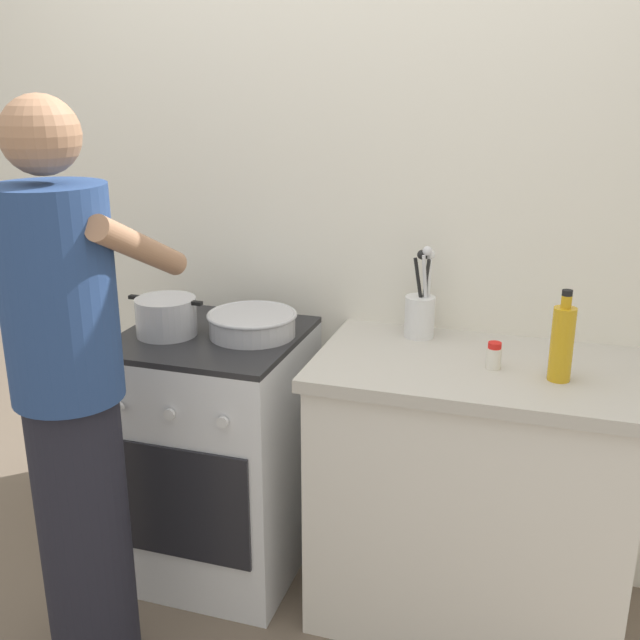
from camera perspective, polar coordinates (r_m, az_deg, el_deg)
ground at (r=2.77m, az=-1.86°, el=-20.72°), size 6.00×6.00×0.00m
back_wall at (r=2.63m, az=5.67°, el=7.32°), size 3.20×0.10×2.50m
countertop at (r=2.54m, az=11.30°, el=-12.71°), size 1.00×0.60×0.90m
stove_range at (r=2.76m, az=-7.89°, el=-9.97°), size 0.60×0.62×0.90m
pot at (r=2.58m, az=-11.62°, el=0.26°), size 0.27×0.21×0.13m
mixing_bowl at (r=2.54m, az=-5.18°, el=-0.22°), size 0.31×0.31×0.08m
utensil_crock at (r=2.52m, az=7.65°, el=0.76°), size 0.10×0.10×0.31m
spice_bottle at (r=2.30m, az=13.09°, el=-2.68°), size 0.04×0.04×0.08m
oil_bottle at (r=2.24m, az=17.94°, el=-1.62°), size 0.07×0.07×0.27m
person at (r=2.19m, az=-18.32°, el=-6.47°), size 0.41×0.50×1.70m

